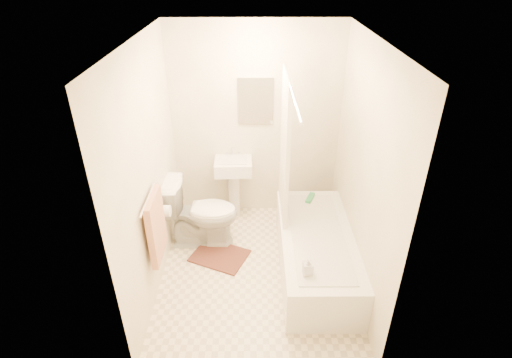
{
  "coord_description": "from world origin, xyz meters",
  "views": [
    {
      "loc": [
        -0.02,
        -3.24,
        3.02
      ],
      "look_at": [
        0.0,
        0.25,
        1.0
      ],
      "focal_mm": 28.0,
      "sensor_mm": 36.0,
      "label": 1
    }
  ],
  "objects_px": {
    "sink": "(234,185)",
    "soap_bottle": "(308,266)",
    "bathtub": "(316,252)",
    "bath_mat": "(220,256)",
    "toilet": "(201,213)"
  },
  "relations": [
    {
      "from": "sink",
      "to": "soap_bottle",
      "type": "distance_m",
      "value": 1.79
    },
    {
      "from": "soap_bottle",
      "to": "bathtub",
      "type": "bearing_deg",
      "value": 73.48
    },
    {
      "from": "bathtub",
      "to": "bath_mat",
      "type": "bearing_deg",
      "value": 168.39
    },
    {
      "from": "toilet",
      "to": "bathtub",
      "type": "height_order",
      "value": "toilet"
    },
    {
      "from": "bathtub",
      "to": "soap_bottle",
      "type": "height_order",
      "value": "soap_bottle"
    },
    {
      "from": "bath_mat",
      "to": "toilet",
      "type": "bearing_deg",
      "value": 127.24
    },
    {
      "from": "bath_mat",
      "to": "soap_bottle",
      "type": "relative_size",
      "value": 3.14
    },
    {
      "from": "toilet",
      "to": "sink",
      "type": "distance_m",
      "value": 0.65
    },
    {
      "from": "sink",
      "to": "bathtub",
      "type": "relative_size",
      "value": 0.52
    },
    {
      "from": "bathtub",
      "to": "soap_bottle",
      "type": "distance_m",
      "value": 0.69
    },
    {
      "from": "toilet",
      "to": "bathtub",
      "type": "xyz_separation_m",
      "value": [
        1.25,
        -0.49,
        -0.17
      ]
    },
    {
      "from": "sink",
      "to": "bathtub",
      "type": "bearing_deg",
      "value": -50.67
    },
    {
      "from": "soap_bottle",
      "to": "bath_mat",
      "type": "bearing_deg",
      "value": 137.61
    },
    {
      "from": "sink",
      "to": "bathtub",
      "type": "distance_m",
      "value": 1.39
    },
    {
      "from": "soap_bottle",
      "to": "sink",
      "type": "bearing_deg",
      "value": 114.25
    }
  ]
}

